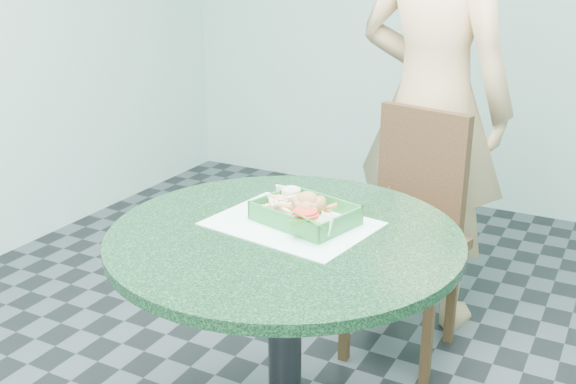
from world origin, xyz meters
The scene contains 9 objects.
cafe_table centered at (0.00, 0.00, 0.58)m, with size 0.95×0.95×0.75m.
dining_chair centered at (0.09, 0.84, 0.53)m, with size 0.37×0.37×0.93m.
diner_person centered at (0.05, 1.12, 1.08)m, with size 0.79×0.52×2.16m, color tan.
placemat centered at (-0.01, 0.06, 0.75)m, with size 0.42×0.32×0.00m, color #B8F1E6.
food_basket centered at (0.02, 0.08, 0.77)m, with size 0.26×0.19×0.05m.
crab_sandwich centered at (0.03, 0.08, 0.80)m, with size 0.13×0.13×0.08m.
fries_pile centered at (-0.06, 0.07, 0.79)m, with size 0.12×0.13×0.05m, color beige, non-canonical shape.
sauce_ramekin centered at (-0.08, 0.13, 0.80)m, with size 0.06×0.06×0.03m.
garnish_cup centered at (0.07, 0.03, 0.79)m, with size 0.12×0.11×0.05m.
Camera 1 is at (0.79, -1.45, 1.48)m, focal length 42.00 mm.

